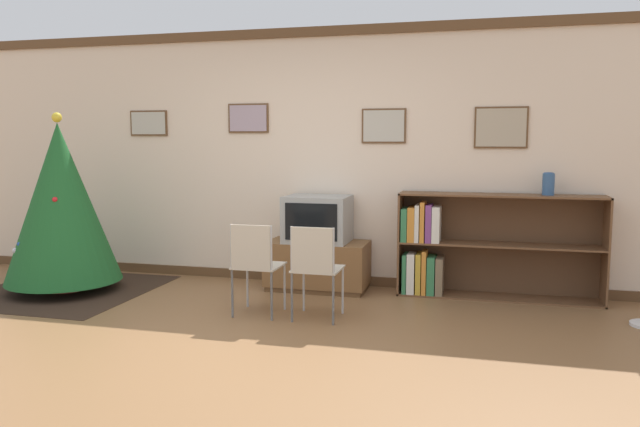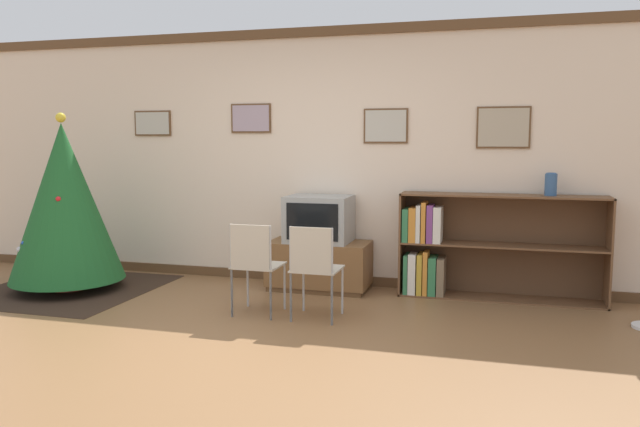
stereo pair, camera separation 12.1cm
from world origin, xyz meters
The scene contains 10 objects.
ground_plane centered at (0.00, 0.00, 0.00)m, with size 24.00×24.00×0.00m, color brown.
wall_back centered at (0.00, 2.27, 1.35)m, with size 8.96×0.11×2.70m.
area_rug centered at (-2.38, 1.22, 0.00)m, with size 1.69×1.79×0.01m.
christmas_tree centered at (-2.38, 1.22, 0.90)m, with size 1.14×1.14×1.80m.
tv_console centered at (0.10, 1.94, 0.25)m, with size 1.03×0.53×0.50m.
television centered at (0.10, 1.94, 0.73)m, with size 0.65×0.51×0.47m.
folding_chair_left centered at (-0.17, 0.84, 0.47)m, with size 0.40×0.40×0.82m.
folding_chair_right centered at (0.38, 0.84, 0.47)m, with size 0.40×0.40×0.82m.
bookshelf centered at (1.56, 2.04, 0.48)m, with size 1.93×0.36×1.02m.
vase centered at (2.33, 2.05, 1.13)m, with size 0.11×0.11×0.21m.
Camera 1 is at (1.73, -4.17, 1.54)m, focal length 35.00 mm.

